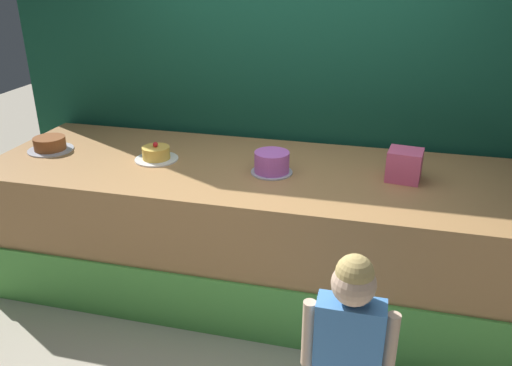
{
  "coord_description": "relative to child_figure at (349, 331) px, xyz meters",
  "views": [
    {
      "loc": [
        0.66,
        -2.49,
        2.21
      ],
      "look_at": [
        -0.06,
        0.37,
        0.92
      ],
      "focal_mm": 35.91,
      "sensor_mm": 36.0,
      "label": 1
    }
  ],
  "objects": [
    {
      "name": "cake_left",
      "position": [
        -2.29,
        1.22,
        0.26
      ],
      "size": [
        0.33,
        0.33,
        0.1
      ],
      "color": "silver",
      "rests_on": "stage_platform"
    },
    {
      "name": "pink_box",
      "position": [
        0.22,
        1.29,
        0.32
      ],
      "size": [
        0.23,
        0.22,
        0.2
      ],
      "primitive_type": "cube",
      "rotation": [
        0.0,
        0.0,
        -0.13
      ],
      "color": "#F25E92",
      "rests_on": "stage_platform"
    },
    {
      "name": "cake_right",
      "position": [
        -0.62,
        1.2,
        0.29
      ],
      "size": [
        0.27,
        0.27,
        0.14
      ],
      "color": "silver",
      "rests_on": "stage_platform"
    },
    {
      "name": "ground_plane",
      "position": [
        -0.62,
        0.64,
        -0.71
      ],
      "size": [
        12.0,
        12.0,
        0.0
      ],
      "primitive_type": "plane",
      "color": "#BCB29E"
    },
    {
      "name": "curtain_backdrop",
      "position": [
        -0.62,
        1.96,
        0.88
      ],
      "size": [
        4.58,
        0.08,
        3.16
      ],
      "primitive_type": "cube",
      "color": "#144C38",
      "rests_on": "ground_plane"
    },
    {
      "name": "child_figure",
      "position": [
        0.0,
        0.0,
        0.0
      ],
      "size": [
        0.42,
        0.19,
        1.09
      ],
      "color": "#3F4C8C",
      "rests_on": "ground_plane"
    },
    {
      "name": "cake_center",
      "position": [
        -1.46,
        1.23,
        0.26
      ],
      "size": [
        0.3,
        0.3,
        0.13
      ],
      "color": "white",
      "rests_on": "stage_platform"
    },
    {
      "name": "stage_platform",
      "position": [
        -0.62,
        1.25,
        -0.25
      ],
      "size": [
        3.94,
        1.24,
        0.92
      ],
      "color": "#B27F4C",
      "rests_on": "ground_plane"
    }
  ]
}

